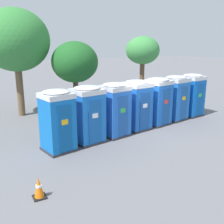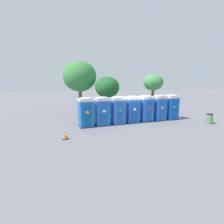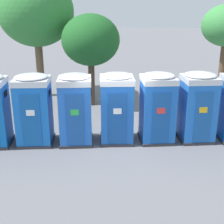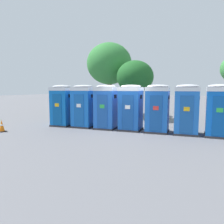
# 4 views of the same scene
# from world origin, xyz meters

# --- Properties ---
(ground_plane) EXTENTS (120.00, 120.00, 0.00)m
(ground_plane) POSITION_xyz_m (0.00, 0.00, 0.00)
(ground_plane) COLOR slate
(portapotty_0) EXTENTS (1.38, 1.40, 2.54)m
(portapotty_0) POSITION_xyz_m (-4.34, -0.78, 1.28)
(portapotty_0) COLOR #2D2D33
(portapotty_0) RESTS_ON ground
(portapotty_1) EXTENTS (1.41, 1.38, 2.54)m
(portapotty_1) POSITION_xyz_m (-2.90, -0.48, 1.28)
(portapotty_1) COLOR #2D2D33
(portapotty_1) RESTS_ON ground
(portapotty_2) EXTENTS (1.37, 1.39, 2.54)m
(portapotty_2) POSITION_xyz_m (-1.44, -0.28, 1.28)
(portapotty_2) COLOR #2D2D33
(portapotty_2) RESTS_ON ground
(portapotty_3) EXTENTS (1.35, 1.35, 2.54)m
(portapotty_3) POSITION_xyz_m (-0.00, 0.01, 1.28)
(portapotty_3) COLOR #2D2D33
(portapotty_3) RESTS_ON ground
(portapotty_4) EXTENTS (1.40, 1.40, 2.54)m
(portapotty_4) POSITION_xyz_m (1.45, 0.22, 1.28)
(portapotty_4) COLOR #2D2D33
(portapotty_4) RESTS_ON ground
(portapotty_5) EXTENTS (1.40, 1.40, 2.54)m
(portapotty_5) POSITION_xyz_m (2.90, 0.46, 1.28)
(portapotty_5) COLOR #2D2D33
(portapotty_5) RESTS_ON ground
(portapotty_6) EXTENTS (1.32, 1.34, 2.54)m
(portapotty_6) POSITION_xyz_m (4.36, 0.66, 1.28)
(portapotty_6) COLOR #2D2D33
(portapotty_6) RESTS_ON ground
(street_tree_0) EXTENTS (2.76, 2.76, 4.41)m
(street_tree_0) POSITION_xyz_m (-1.65, 4.25, 3.17)
(street_tree_0) COLOR #4C3826
(street_tree_0) RESTS_ON ground
(street_tree_1) EXTENTS (3.87, 3.87, 6.23)m
(street_tree_1) POSITION_xyz_m (-4.69, 5.58, 4.42)
(street_tree_1) COLOR brown
(street_tree_1) RESTS_ON ground
(traffic_cone) EXTENTS (0.36, 0.36, 0.64)m
(traffic_cone) POSITION_xyz_m (-5.86, -3.85, 0.31)
(traffic_cone) COLOR black
(traffic_cone) RESTS_ON ground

